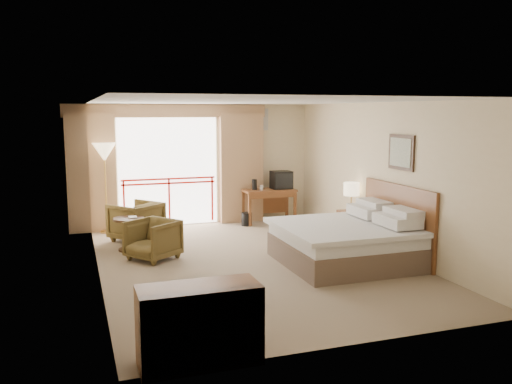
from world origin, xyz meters
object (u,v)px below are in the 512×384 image
object	(u,v)px
wastebasket	(247,219)
side_table	(129,228)
armchair_near	(153,259)
nightstand	(352,227)
floor_lamp	(104,156)
desk	(268,196)
table_lamp	(351,190)
armchair_far	(137,241)
tv	(281,180)
dresser	(199,325)
bed	(348,241)

from	to	relation	value
wastebasket	side_table	size ratio (longest dim) A/B	0.49
armchair_near	nightstand	bearing A→B (deg)	54.07
armchair_near	floor_lamp	xyz separation A→B (m)	(-0.61, 2.45, 1.63)
nightstand	desk	world-z (taller)	desk
table_lamp	desk	xyz separation A→B (m)	(-0.90, 2.26, -0.43)
desk	armchair_far	world-z (taller)	desk
armchair_far	tv	bearing A→B (deg)	155.44
desk	side_table	xyz separation A→B (m)	(-3.30, -1.60, -0.19)
tv	armchair_far	xyz separation A→B (m)	(-3.39, -0.80, -0.98)
side_table	dresser	xyz separation A→B (m)	(0.21, -4.84, -0.01)
desk	floor_lamp	world-z (taller)	floor_lamp
tv	bed	bearing A→B (deg)	-99.11
tv	dresser	xyz separation A→B (m)	(-3.39, -6.37, -0.57)
tv	floor_lamp	size ratio (longest dim) A/B	0.24
armchair_far	armchair_near	distance (m)	1.48
tv	side_table	bearing A→B (deg)	-162.61
side_table	armchair_near	bearing A→B (deg)	-66.01
bed	tv	distance (m)	3.64
table_lamp	armchair_far	size ratio (longest dim) A/B	0.63
table_lamp	armchair_near	world-z (taller)	table_lamp
wastebasket	tv	bearing A→B (deg)	9.09
armchair_far	dresser	world-z (taller)	dresser
nightstand	side_table	xyz separation A→B (m)	(-4.20, 0.71, 0.11)
bed	nightstand	distance (m)	1.56
table_lamp	wastebasket	bearing A→B (deg)	125.78
bed	armchair_near	bearing A→B (deg)	156.83
floor_lamp	table_lamp	bearing A→B (deg)	-27.96
bed	floor_lamp	bearing A→B (deg)	134.31
nightstand	wastebasket	distance (m)	2.58
nightstand	dresser	world-z (taller)	dresser
bed	table_lamp	world-z (taller)	table_lamp
armchair_far	side_table	bearing A→B (deg)	36.42
tv	wastebasket	xyz separation A→B (m)	(-0.88, -0.14, -0.83)
bed	desk	size ratio (longest dim) A/B	1.79
table_lamp	armchair_far	world-z (taller)	table_lamp
tv	armchair_near	xyz separation A→B (m)	(-3.28, -2.27, -0.98)
bed	armchair_near	world-z (taller)	bed
desk	floor_lamp	bearing A→B (deg)	174.98
desk	wastebasket	size ratio (longest dim) A/B	4.01
side_table	bed	bearing A→B (deg)	-31.10
desk	armchair_far	bearing A→B (deg)	-167.62
bed	desk	bearing A→B (deg)	91.40
armchair_near	dresser	world-z (taller)	dresser
table_lamp	side_table	size ratio (longest dim) A/B	0.89
dresser	nightstand	bearing A→B (deg)	45.69
armchair_far	side_table	world-z (taller)	side_table
wastebasket	armchair_far	xyz separation A→B (m)	(-2.51, -0.65, -0.15)
bed	floor_lamp	world-z (taller)	floor_lamp
armchair_far	dresser	bearing A→B (deg)	52.21
table_lamp	dresser	size ratio (longest dim) A/B	0.44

